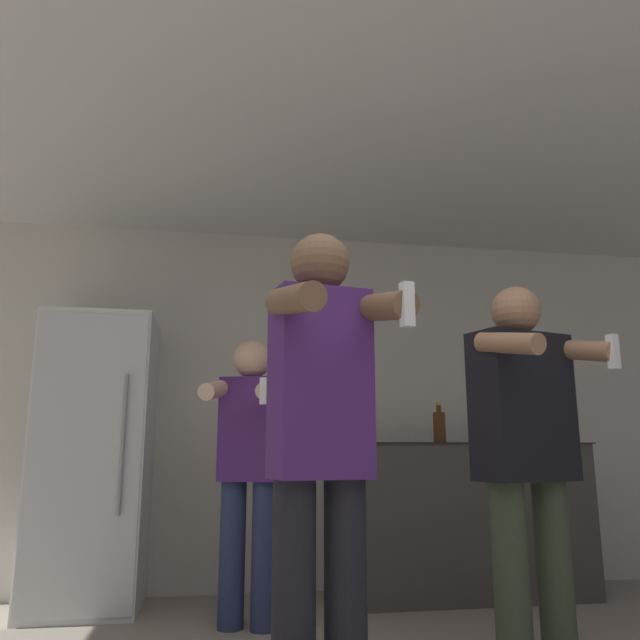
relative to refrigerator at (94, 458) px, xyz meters
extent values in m
cube|color=beige|center=(1.14, 0.35, 0.37)|extent=(7.00, 0.06, 2.55)
cube|color=silver|center=(1.14, -1.38, 1.67)|extent=(7.00, 3.92, 0.05)
cube|color=white|center=(0.00, 0.01, 0.00)|extent=(0.67, 0.63, 1.80)
cube|color=silver|center=(0.00, -0.32, 0.00)|extent=(0.64, 0.01, 1.73)
cylinder|color=#99999E|center=(0.21, -0.34, 0.09)|extent=(0.02, 0.02, 0.81)
cube|color=#47423D|center=(2.40, 0.00, -0.41)|extent=(1.68, 0.65, 0.99)
cube|color=#272421|center=(2.40, 0.00, 0.10)|extent=(1.71, 0.68, 0.01)
cylinder|color=silver|center=(1.65, -0.09, 0.19)|extent=(0.07, 0.07, 0.18)
cylinder|color=silver|center=(1.65, -0.09, 0.31)|extent=(0.02, 0.02, 0.06)
sphere|color=#B29933|center=(1.65, -0.09, 0.34)|extent=(0.02, 0.02, 0.02)
cylinder|color=#563314|center=(2.26, -0.09, 0.20)|extent=(0.08, 0.08, 0.20)
cylinder|color=#563314|center=(2.26, -0.09, 0.33)|extent=(0.03, 0.03, 0.05)
sphere|color=#B29933|center=(2.26, -0.09, 0.36)|extent=(0.04, 0.04, 0.04)
cylinder|color=black|center=(3.12, -0.09, 0.19)|extent=(0.10, 0.10, 0.18)
cylinder|color=black|center=(3.12, -0.09, 0.32)|extent=(0.04, 0.04, 0.08)
sphere|color=silver|center=(3.12, -0.09, 0.37)|extent=(0.05, 0.05, 0.05)
cylinder|color=black|center=(1.00, -2.12, -0.47)|extent=(0.14, 0.14, 0.86)
cylinder|color=black|center=(1.18, -2.08, -0.47)|extent=(0.14, 0.14, 0.86)
cube|color=#4C236B|center=(1.09, -2.10, 0.28)|extent=(0.35, 0.26, 0.64)
sphere|color=brown|center=(1.09, -2.10, 0.70)|extent=(0.21, 0.21, 0.21)
cylinder|color=brown|center=(0.97, -2.30, 0.52)|extent=(0.16, 0.38, 0.15)
cylinder|color=brown|center=(1.27, -2.24, 0.52)|extent=(0.16, 0.38, 0.15)
cube|color=white|center=(1.31, -2.42, 0.48)|extent=(0.04, 0.04, 0.14)
cylinder|color=#38422D|center=(1.91, -1.75, -0.49)|extent=(0.14, 0.14, 0.82)
cylinder|color=#38422D|center=(2.14, -1.68, -0.49)|extent=(0.14, 0.14, 0.82)
cube|color=black|center=(2.03, -1.72, 0.23)|extent=(0.47, 0.32, 0.62)
sphere|color=#9E7051|center=(2.03, -1.72, 0.65)|extent=(0.21, 0.21, 0.21)
cylinder|color=#9E7051|center=(1.88, -1.93, 0.46)|extent=(0.18, 0.33, 0.14)
cylinder|color=#9E7051|center=(2.27, -1.81, 0.46)|extent=(0.18, 0.33, 0.14)
cube|color=white|center=(2.31, -1.95, 0.44)|extent=(0.05, 0.05, 0.14)
cylinder|color=navy|center=(0.86, -0.52, -0.51)|extent=(0.14, 0.14, 0.78)
cylinder|color=navy|center=(1.04, -0.58, -0.51)|extent=(0.14, 0.14, 0.78)
cube|color=#4C236B|center=(0.95, -0.55, 0.17)|extent=(0.38, 0.30, 0.58)
sphere|color=beige|center=(0.95, -0.55, 0.58)|extent=(0.23, 0.23, 0.23)
cylinder|color=beige|center=(0.74, -0.65, 0.38)|extent=(0.20, 0.36, 0.15)
cylinder|color=beige|center=(1.05, -0.76, 0.38)|extent=(0.20, 0.36, 0.15)
cube|color=white|center=(0.99, -0.91, 0.35)|extent=(0.05, 0.05, 0.14)
camera|label=1|loc=(0.73, -4.20, 0.05)|focal=35.00mm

